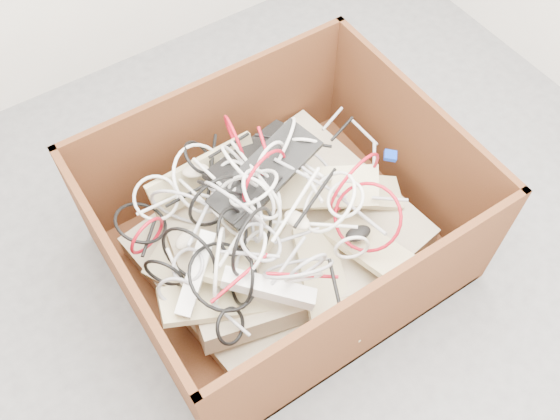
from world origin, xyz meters
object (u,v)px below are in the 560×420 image
cardboard_box (279,239)px  vga_plug (390,156)px  power_strip_right (269,288)px  power_strip_left (196,273)px

cardboard_box → vga_plug: 0.51m
power_strip_right → vga_plug: bearing=61.7°
vga_plug → power_strip_right: bearing=-123.2°
cardboard_box → power_strip_left: (-0.36, -0.07, 0.22)m
power_strip_left → power_strip_right: bearing=-85.7°
power_strip_left → power_strip_right: size_ratio=0.93×
cardboard_box → vga_plug: size_ratio=26.10×
power_strip_left → power_strip_right: power_strip_left is taller
cardboard_box → vga_plug: bearing=-3.6°
power_strip_right → power_strip_left: bearing=179.7°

